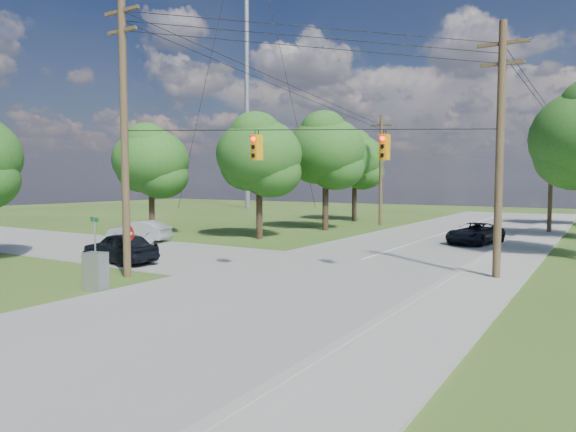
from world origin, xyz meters
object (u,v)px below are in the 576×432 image
Objects in this scene: pole_sw at (124,130)px; car_cross_dark at (120,247)px; pole_north_e at (551,167)px; control_cabinet at (96,271)px; pole_ne at (500,147)px; do_not_enter_sign at (128,238)px; car_cross_silver at (139,231)px; pole_north_w at (381,169)px; car_main_north at (475,233)px.

pole_sw is 6.72m from car_cross_dark.
pole_north_e is 34.63m from control_cabinet.
pole_ne is at bearing 29.38° from pole_sw.
do_not_enter_sign reaches higher than control_cabinet.
do_not_enter_sign is (-1.69, 3.02, 0.87)m from control_cabinet.
car_cross_silver is (-22.72, -20.70, -4.39)m from pole_north_e.
pole_north_e is at bearing 57.33° from control_cabinet.
do_not_enter_sign is at bearing 61.96° from car_cross_dark.
pole_ne reaches higher than do_not_enter_sign.
control_cabinet is 3.57m from do_not_enter_sign.
do_not_enter_sign is at bearing -153.58° from pole_ne.
pole_sw is at bearing -47.63° from do_not_enter_sign.
pole_sw reaches higher than pole_north_w.
pole_ne is at bearing -61.33° from car_main_north.
pole_ne is 7.36× the size of control_cabinet.
control_cabinet is at bearing -63.16° from do_not_enter_sign.
pole_north_w is 22.92m from car_cross_silver.
pole_sw reaches higher than do_not_enter_sign.
car_cross_dark is at bearing -114.76° from car_main_north.
car_cross_silver is at bearing -113.08° from pole_north_w.
pole_north_e is (13.50, 29.60, -1.10)m from pole_sw.
car_main_north is 23.78m from control_cabinet.
pole_north_e is at bearing 153.54° from car_cross_dark.
control_cabinet is (-12.40, -32.03, -4.42)m from pole_north_e.
pole_north_e reaches higher than car_cross_silver.
pole_north_e is (-0.00, 22.00, -0.34)m from pole_ne.
pole_north_e is 32.30m from car_cross_dark.
pole_north_e is 2.07× the size of car_main_north.
pole_sw is 1.20× the size of pole_north_e.
car_cross_silver is at bearing 133.69° from do_not_enter_sign.
car_cross_dark is 21.82m from car_main_north.
pole_ne is 16.64m from control_cabinet.
pole_sw is at bearing 102.88° from control_cabinet.
pole_sw is at bearing 59.38° from car_cross_dark.
pole_north_e is 13.90m from pole_north_w.
pole_north_w is 32.36m from control_cabinet.
pole_north_w is at bearing 90.77° from pole_sw.
car_main_north is at bearing 105.33° from car_cross_silver.
car_cross_silver is (-8.82, -20.70, -4.39)m from pole_north_w.
pole_ne is 22.00m from pole_north_e.
pole_sw reaches higher than car_cross_dark.
pole_ne is 23.24m from car_cross_silver.
car_cross_dark reaches higher than control_cabinet.
pole_sw reaches higher than pole_ne.
pole_sw is 22.72m from car_main_north.
pole_north_w is 2.33× the size of car_cross_silver.
pole_ne is at bearing -57.71° from pole_north_w.
pole_north_e is 1.00× the size of pole_north_w.
control_cabinet is at bearing -65.61° from pole_sw.
pole_north_w is 15.17m from car_main_north.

